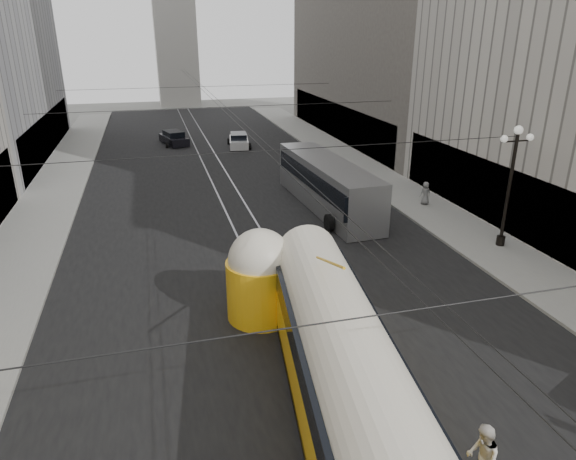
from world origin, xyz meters
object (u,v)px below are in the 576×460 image
pedestrian_crossing_b (482,458)px  pedestrian_sidewalk_right (425,193)px  streetcar (350,384)px  city_bus (327,182)px

pedestrian_crossing_b → pedestrian_sidewalk_right: (9.86, 20.54, -0.03)m
streetcar → pedestrian_sidewalk_right: bearing=55.5°
streetcar → pedestrian_sidewalk_right: 22.00m
pedestrian_crossing_b → pedestrian_sidewalk_right: size_ratio=1.24×
city_bus → pedestrian_sidewalk_right: bearing=-13.0°
streetcar → city_bus: bearing=72.6°
pedestrian_sidewalk_right → city_bus: bearing=-14.6°
city_bus → pedestrian_crossing_b: bearing=-99.1°
city_bus → streetcar: bearing=-107.4°
city_bus → pedestrian_crossing_b: size_ratio=6.58×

